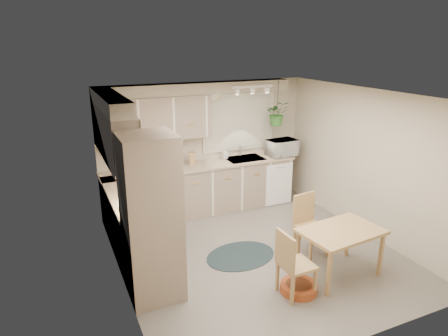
{
  "coord_description": "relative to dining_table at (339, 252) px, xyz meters",
  "views": [
    {
      "loc": [
        -2.67,
        -4.75,
        3.11
      ],
      "look_at": [
        -0.3,
        0.55,
        1.25
      ],
      "focal_mm": 32.0,
      "sensor_mm": 36.0,
      "label": 1
    }
  ],
  "objects": [
    {
      "name": "floor",
      "position": [
        -0.75,
        0.97,
        -0.34
      ],
      "size": [
        4.2,
        4.2,
        0.0
      ],
      "primitive_type": "plane",
      "color": "slate",
      "rests_on": "ground"
    },
    {
      "name": "ceiling",
      "position": [
        -0.75,
        0.97,
        2.06
      ],
      "size": [
        4.2,
        4.2,
        0.0
      ],
      "primitive_type": "plane",
      "color": "white",
      "rests_on": "wall_back"
    },
    {
      "name": "wall_back",
      "position": [
        -0.75,
        3.07,
        0.86
      ],
      "size": [
        4.0,
        0.04,
        2.4
      ],
      "primitive_type": "cube",
      "color": "#B7AC97",
      "rests_on": "floor"
    },
    {
      "name": "wall_front",
      "position": [
        -0.75,
        -1.13,
        0.86
      ],
      "size": [
        4.0,
        0.04,
        2.4
      ],
      "primitive_type": "cube",
      "color": "#B7AC97",
      "rests_on": "floor"
    },
    {
      "name": "wall_left",
      "position": [
        -2.75,
        0.97,
        0.86
      ],
      "size": [
        0.04,
        4.2,
        2.4
      ],
      "primitive_type": "cube",
      "color": "#B7AC97",
      "rests_on": "floor"
    },
    {
      "name": "wall_right",
      "position": [
        1.25,
        0.97,
        0.86
      ],
      "size": [
        0.04,
        4.2,
        2.4
      ],
      "primitive_type": "cube",
      "color": "#B7AC97",
      "rests_on": "floor"
    },
    {
      "name": "base_cab_left",
      "position": [
        -2.45,
        1.84,
        0.11
      ],
      "size": [
        0.6,
        1.85,
        0.9
      ],
      "primitive_type": "cube",
      "color": "gray",
      "rests_on": "floor"
    },
    {
      "name": "base_cab_back",
      "position": [
        -0.95,
        2.77,
        0.11
      ],
      "size": [
        3.6,
        0.6,
        0.9
      ],
      "primitive_type": "cube",
      "color": "gray",
      "rests_on": "floor"
    },
    {
      "name": "counter_left",
      "position": [
        -2.44,
        1.84,
        0.58
      ],
      "size": [
        0.64,
        1.89,
        0.04
      ],
      "primitive_type": "cube",
      "color": "tan",
      "rests_on": "base_cab_left"
    },
    {
      "name": "counter_back",
      "position": [
        -0.95,
        2.76,
        0.58
      ],
      "size": [
        3.64,
        0.64,
        0.04
      ],
      "primitive_type": "cube",
      "color": "tan",
      "rests_on": "base_cab_back"
    },
    {
      "name": "oven_stack",
      "position": [
        -2.43,
        0.59,
        0.71
      ],
      "size": [
        0.65,
        0.65,
        2.1
      ],
      "primitive_type": "cube",
      "color": "gray",
      "rests_on": "floor"
    },
    {
      "name": "wall_oven_face",
      "position": [
        -2.11,
        0.59,
        0.71
      ],
      "size": [
        0.02,
        0.56,
        0.58
      ],
      "primitive_type": "cube",
      "color": "white",
      "rests_on": "oven_stack"
    },
    {
      "name": "upper_cab_left",
      "position": [
        -2.58,
        1.97,
        1.49
      ],
      "size": [
        0.35,
        2.0,
        0.75
      ],
      "primitive_type": "cube",
      "color": "gray",
      "rests_on": "wall_left"
    },
    {
      "name": "upper_cab_back",
      "position": [
        -1.75,
        2.89,
        1.49
      ],
      "size": [
        2.0,
        0.35,
        0.75
      ],
      "primitive_type": "cube",
      "color": "gray",
      "rests_on": "wall_back"
    },
    {
      "name": "soffit_left",
      "position": [
        -2.6,
        1.97,
        1.96
      ],
      "size": [
        0.3,
        2.0,
        0.2
      ],
      "primitive_type": "cube",
      "color": "#B7AC97",
      "rests_on": "wall_left"
    },
    {
      "name": "soffit_back",
      "position": [
        -0.95,
        2.92,
        1.96
      ],
      "size": [
        3.6,
        0.3,
        0.2
      ],
      "primitive_type": "cube",
      "color": "#B7AC97",
      "rests_on": "wall_back"
    },
    {
      "name": "cooktop",
      "position": [
        -2.43,
        1.27,
        0.61
      ],
      "size": [
        0.52,
        0.58,
        0.02
      ],
      "primitive_type": "cube",
      "color": "white",
      "rests_on": "counter_left"
    },
    {
      "name": "range_hood",
      "position": [
        -2.45,
        1.27,
        1.06
      ],
      "size": [
        0.4,
        0.6,
        0.14
      ],
      "primitive_type": "cube",
      "color": "white",
      "rests_on": "upper_cab_left"
    },
    {
      "name": "window_blinds",
      "position": [
        -0.05,
        3.04,
        1.26
      ],
      "size": [
        1.4,
        0.02,
        1.0
      ],
      "primitive_type": "cube",
      "color": "silver",
      "rests_on": "wall_back"
    },
    {
      "name": "window_frame",
      "position": [
        -0.05,
        3.05,
        1.26
      ],
      "size": [
        1.5,
        0.02,
        1.1
      ],
      "primitive_type": "cube",
      "color": "beige",
      "rests_on": "wall_back"
    },
    {
      "name": "sink",
      "position": [
        -0.05,
        2.77,
        0.56
      ],
      "size": [
        0.7,
        0.48,
        0.1
      ],
      "primitive_type": "cube",
      "color": "#A5A7AC",
      "rests_on": "counter_back"
    },
    {
      "name": "dishwasher_front",
      "position": [
        0.55,
        2.46,
        0.09
      ],
      "size": [
        0.58,
        0.02,
        0.83
      ],
      "primitive_type": "cube",
      "color": "white",
      "rests_on": "base_cab_back"
    },
    {
      "name": "track_light_bar",
      "position": [
        -0.05,
        2.52,
        1.99
      ],
      "size": [
        0.8,
        0.04,
        0.04
      ],
      "primitive_type": "cube",
      "color": "white",
      "rests_on": "ceiling"
    },
    {
      "name": "wall_clock",
      "position": [
        -0.6,
        3.04,
        1.84
      ],
      "size": [
        0.3,
        0.03,
        0.3
      ],
      "primitive_type": "cylinder",
      "rotation": [
        1.57,
        0.0,
        0.0
      ],
      "color": "gold",
      "rests_on": "wall_back"
    },
    {
      "name": "dining_table",
      "position": [
        0.0,
        0.0,
        0.0
      ],
      "size": [
        1.15,
        0.83,
        0.68
      ],
      "primitive_type": "cube",
      "rotation": [
        0.0,
        0.0,
        0.1
      ],
      "color": "#AC7B56",
      "rests_on": "floor"
    },
    {
      "name": "chair_left",
      "position": [
        -0.79,
        -0.14,
        0.11
      ],
      "size": [
        0.42,
        0.42,
        0.89
      ],
      "primitive_type": "cube",
      "rotation": [
        0.0,
        0.0,
        -1.55
      ],
      "color": "#AC7B56",
      "rests_on": "floor"
    },
    {
      "name": "chair_back",
      "position": [
        -0.01,
        0.62,
        0.12
      ],
      "size": [
        0.49,
        0.49,
        0.92
      ],
      "primitive_type": "cube",
      "rotation": [
        0.0,
        0.0,
        3.29
      ],
      "color": "#AC7B56",
      "rests_on": "floor"
    },
    {
      "name": "braided_rug",
      "position": [
        -1.02,
        0.99,
        -0.33
      ],
      "size": [
        1.19,
        0.95,
        0.01
      ],
      "primitive_type": "ellipsoid",
      "rotation": [
        0.0,
        0.0,
        0.13
      ],
      "color": "black",
      "rests_on": "floor"
    },
    {
      "name": "pet_bed",
      "position": [
        -0.73,
        -0.12,
        -0.28
      ],
      "size": [
        0.63,
        0.63,
        0.11
      ],
      "primitive_type": "cylinder",
      "rotation": [
        0.0,
        0.0,
        0.39
      ],
      "color": "#B44C24",
      "rests_on": "floor"
    },
    {
      "name": "microwave",
      "position": [
        0.71,
        2.67,
        0.79
      ],
      "size": [
        0.6,
        0.37,
        0.39
      ],
      "primitive_type": "imported",
      "rotation": [
        0.0,
        0.0,
        0.09
      ],
      "color": "white",
      "rests_on": "counter_back"
    },
    {
      "name": "soap_bottle",
      "position": [
        -0.41,
        2.92,
        0.65
      ],
      "size": [
        0.13,
        0.22,
        0.1
      ],
      "primitive_type": "imported",
      "rotation": [
        0.0,
        0.0,
        0.19
      ],
      "color": "white",
      "rests_on": "counter_back"
    },
    {
      "name": "hanging_plant",
      "position": [
        0.57,
        2.67,
        1.39
      ],
      "size": [
        0.55,
        0.58,
        0.37
      ],
      "primitive_type": "imported",
      "rotation": [
        0.0,
        0.0,
        -0.32
      ],
      "color": "#30692A",
      "rests_on": "ceiling"
    },
    {
      "name": "coffee_maker",
      "position": [
        -1.65,
        2.77,
        0.77
      ],
      "size": [
        0.25,
        0.28,
        0.35
      ],
      "primitive_type": "cube",
      "rotation": [
        0.0,
        0.0,
        0.24
      ],
      "color": "black",
      "rests_on": "counter_back"
    },
    {
      "name": "toaster",
      "position": [
        -1.56,
        2.79,
        0.68
      ],
      "size": [
        0.29,
        0.2,
        0.16
      ],
      "primitive_type": "cube",
      "rotation": [
        0.0,
        0.0,
        -0.2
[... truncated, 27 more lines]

